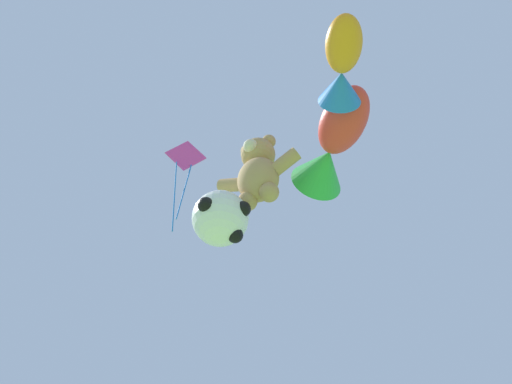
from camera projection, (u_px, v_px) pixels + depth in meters
name	position (u px, v px, depth m)	size (l,w,h in m)	color
teddy_bear_kite	(258.00, 171.00, 10.90)	(1.79, 0.79, 1.81)	tan
soccer_ball_kite	(221.00, 218.00, 10.11)	(1.12, 1.11, 1.03)	white
fish_kite_crimson	(333.00, 145.00, 10.71)	(2.27, 2.28, 1.04)	red
fish_kite_tangerine	(342.00, 66.00, 9.37)	(1.34, 1.72, 0.74)	orange
diamond_kite	(184.00, 165.00, 13.83)	(0.82, 0.67, 2.98)	#E53F9E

